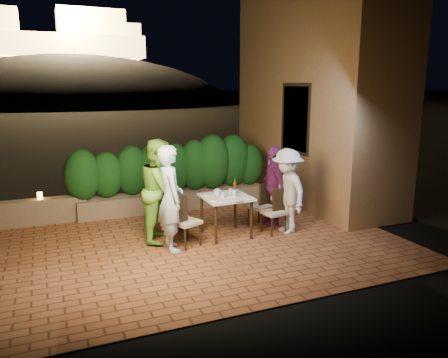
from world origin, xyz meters
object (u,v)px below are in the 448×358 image
bowl (217,191)px  chair_right_back (260,206)px  parapet_lamp (40,196)px  chair_left_front (186,221)px  beer_bottle (235,187)px  chair_right_front (274,211)px  diner_green (160,190)px  diner_purple (273,185)px  diner_blue (170,198)px  chair_left_back (176,215)px  diner_white (287,191)px  dining_table (226,216)px

bowl → chair_right_back: chair_right_back is taller
chair_right_back → parapet_lamp: (-3.97, 1.86, 0.15)m
chair_left_front → chair_right_back: (1.66, 0.46, -0.03)m
beer_bottle → bowl: (-0.23, 0.28, -0.13)m
chair_right_front → diner_green: size_ratio=0.46×
diner_purple → diner_blue: bearing=-67.5°
diner_blue → parapet_lamp: size_ratio=12.73×
chair_left_back → diner_blue: 0.75m
beer_bottle → chair_right_front: (0.69, -0.25, -0.48)m
chair_right_back → diner_purple: bearing=166.1°
chair_right_front → chair_right_back: 0.45m
chair_left_back → chair_right_front: chair_left_back is taller
chair_right_front → diner_blue: size_ratio=0.47×
beer_bottle → diner_white: diner_white is taller
bowl → chair_left_back: bearing=-175.6°
chair_right_front → chair_right_back: bearing=-92.0°
parapet_lamp → diner_blue: bearing=-49.6°
beer_bottle → bowl: bearing=129.7°
diner_blue → diner_purple: bearing=-74.0°
chair_right_front → diner_purple: size_ratio=0.53×
diner_white → beer_bottle: bearing=-107.6°
chair_left_front → parapet_lamp: (-2.31, 2.32, 0.12)m
chair_right_back → diner_blue: 2.06m
chair_left_back → chair_right_front: (1.76, -0.46, -0.00)m
dining_table → chair_right_front: chair_right_front is taller
beer_bottle → diner_blue: size_ratio=0.17×
chair_right_front → diner_blue: 2.05m
dining_table → beer_bottle: 0.56m
dining_table → parapet_lamp: 3.79m
bowl → chair_right_back: (0.86, -0.08, -0.35)m
diner_blue → chair_right_front: bearing=-86.1°
bowl → chair_left_back: chair_left_back is taller
dining_table → chair_left_front: 0.87m
chair_left_back → chair_left_front: bearing=-87.4°
beer_bottle → diner_green: (-1.35, 0.22, 0.01)m
chair_left_front → diner_white: size_ratio=0.57×
diner_blue → diner_green: diner_green is taller
dining_table → beer_bottle: (0.19, 0.04, 0.53)m
chair_right_back → diner_green: 2.04m
beer_bottle → chair_right_front: bearing=-19.8°
bowl → parapet_lamp: bowl is taller
diner_green → diner_white: (2.28, -0.51, -0.12)m
chair_left_front → chair_left_back: size_ratio=1.06×
chair_left_front → parapet_lamp: size_ratio=6.44×
chair_right_front → diner_green: bearing=-22.2°
bowl → diner_green: size_ratio=0.09×
chair_left_front → chair_right_front: bearing=-22.8°
diner_white → diner_purple: (0.00, 0.54, -0.01)m
diner_white → diner_purple: 0.54m
bowl → diner_green: (-1.11, -0.06, 0.14)m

